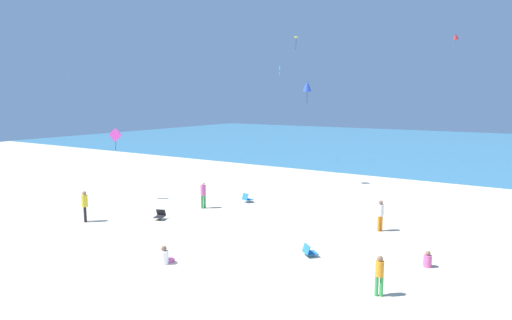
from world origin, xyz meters
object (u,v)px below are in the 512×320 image
Objects in this scene: person_2 at (85,204)px; kite_blue at (307,86)px; beach_chair_near_camera at (160,215)px; kite_magenta at (115,135)px; person_1 at (203,193)px; person_3 at (380,273)px; person_7 at (380,213)px; kite_yellow at (296,37)px; beach_chair_far_left at (247,198)px; kite_red at (456,36)px; beach_chair_far_right at (309,251)px; person_6 at (427,261)px; kite_teal at (280,69)px; person_5 at (165,257)px.

person_2 is 18.26m from kite_blue.
kite_magenta is at bearing -128.67° from beach_chair_near_camera.
person_2 is at bearing -96.31° from person_1.
person_3 is 0.82× the size of kite_blue.
person_7 is at bearing -4.80° from person_3.
kite_yellow is (-6.76, 10.86, 5.32)m from kite_blue.
beach_chair_far_left is 0.46× the size of person_7.
person_1 is at bearing 42.29° from person_3.
kite_red reaches higher than person_2.
beach_chair_far_right is 4.83m from person_6.
kite_magenta is (-19.28, 4.87, 3.55)m from person_3.
person_6 reaches higher than beach_chair_far_right.
person_3 is at bearing -1.26° from person_1.
beach_chair_far_right is 0.46× the size of person_2.
kite_magenta is (-2.68, 4.50, 3.38)m from person_2.
person_2 reaches higher than beach_chair_near_camera.
kite_teal is at bearing 175.61° from kite_red.
kite_yellow is at bearing 20.27° from person_6.
kite_blue is at bearing 149.13° from beach_chair_near_camera.
kite_red is (10.96, 18.92, 10.82)m from person_1.
person_1 is 22.97m from kite_teal.
person_5 is 13.41m from kite_magenta.
kite_yellow reaches higher than kite_teal.
beach_chair_far_left is at bearing -120.68° from kite_red.
beach_chair_far_right is at bearing -62.93° from kite_blue.
beach_chair_far_left is 1.09× the size of person_6.
person_3 is at bearing -54.00° from kite_teal.
person_5 is 33.09m from kite_yellow.
kite_blue reaches higher than beach_chair_far_left.
person_7 is (-3.14, 3.78, 0.68)m from person_6.
kite_yellow is at bearing -140.72° from person_2.
kite_yellow reaches higher than kite_red.
kite_yellow reaches higher than person_3.
kite_teal is 0.76× the size of kite_yellow.
kite_teal is 0.61× the size of kite_blue.
kite_teal is at bearing 131.60° from person_1.
person_2 is at bearing 169.17° from beach_chair_far_left.
beach_chair_near_camera is at bearing -18.12° from kite_magenta.
kite_teal reaches higher than beach_chair_far_left.
kite_blue is at bearing 11.94° from person_3.
kite_blue reaches higher than person_7.
kite_blue is at bearing 13.47° from beach_chair_far_left.
person_5 is 31.84m from kite_teal.
beach_chair_far_right is 1.19× the size of person_6.
beach_chair_far_right is at bearing 65.05° from beach_chair_near_camera.
beach_chair_far_right is 12.99m from person_2.
kite_blue is (8.28, -10.15, -2.13)m from kite_teal.
person_3 is 1.89× the size of person_5.
kite_teal is (-10.89, 28.35, 9.58)m from person_5.
person_1 is at bearing -72.90° from kite_teal.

